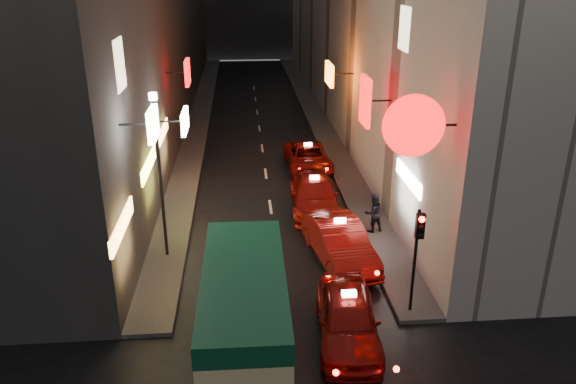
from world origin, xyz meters
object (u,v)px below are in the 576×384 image
object	(u,v)px
taxi_near	(348,314)
lamp_post	(159,166)
traffic_light	(418,241)
minibus	(244,304)

from	to	relation	value
taxi_near	lamp_post	size ratio (longest dim) A/B	0.92
taxi_near	traffic_light	distance (m)	3.08
taxi_near	lamp_post	distance (m)	8.62
traffic_light	taxi_near	bearing A→B (deg)	-155.39
taxi_near	traffic_light	size ratio (longest dim) A/B	1.63
traffic_light	lamp_post	xyz separation A→B (m)	(-8.20, 4.53, 1.04)
minibus	lamp_post	size ratio (longest dim) A/B	1.04
taxi_near	lamp_post	bearing A→B (deg)	136.85
taxi_near	traffic_light	bearing A→B (deg)	24.61
taxi_near	traffic_light	xyz separation A→B (m)	(2.26, 1.04, 1.81)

